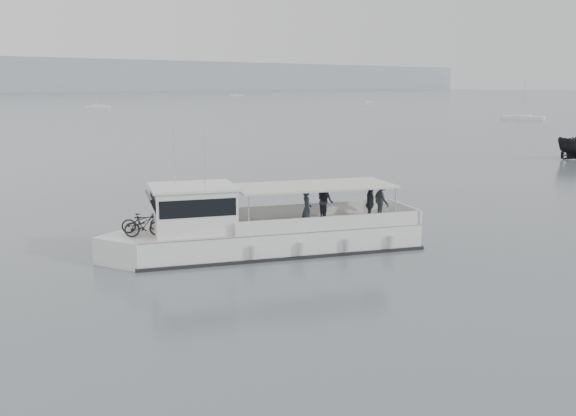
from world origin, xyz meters
TOP-DOWN VIEW (x-y plane):
  - ground at (0.00, 0.00)m, footprint 1400.00×1400.00m
  - tour_boat at (-2.51, 3.33)m, footprint 11.84×6.91m

SIDE VIEW (x-z plane):
  - ground at x=0.00m, z-range 0.00..0.00m
  - tour_boat at x=-2.51m, z-range -1.72..3.40m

